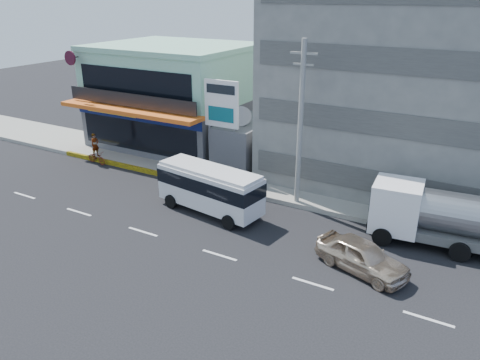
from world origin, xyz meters
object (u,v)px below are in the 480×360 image
object	(u,v)px
shop_building	(176,98)
billboard	(222,109)
utility_pole_near	(300,125)
motorcycle_rider	(96,154)
minibus	(210,186)
sedan	(362,256)
satellite_dish	(241,124)
tanker_truck	(446,217)
concrete_building	(403,79)

from	to	relation	value
shop_building	billboard	bearing A→B (deg)	-32.32
utility_pole_near	motorcycle_rider	size ratio (longest dim) A/B	4.19
billboard	minibus	bearing A→B (deg)	-65.67
sedan	motorcycle_rider	world-z (taller)	motorcycle_rider
shop_building	sedan	size ratio (longest dim) A/B	2.71
billboard	minibus	world-z (taller)	billboard
utility_pole_near	shop_building	bearing A→B (deg)	154.94
billboard	sedan	bearing A→B (deg)	-30.20
satellite_dish	tanker_truck	xyz separation A→B (m)	(14.57, -4.53, -1.88)
concrete_building	tanker_truck	bearing A→B (deg)	-61.84
billboard	motorcycle_rider	xyz separation A→B (m)	(-9.90, -2.40, -4.14)
shop_building	billboard	distance (m)	8.92
concrete_building	billboard	size ratio (longest dim) A/B	2.32
utility_pole_near	sedan	xyz separation A→B (m)	(5.56, -5.22, -4.37)
sedan	tanker_truck	bearing A→B (deg)	-16.30
satellite_dish	tanker_truck	distance (m)	15.37
utility_pole_near	minibus	bearing A→B (deg)	-140.56
satellite_dish	sedan	xyz separation A→B (m)	(11.56, -8.82, -2.79)
motorcycle_rider	shop_building	bearing A→B (deg)	71.46
minibus	tanker_truck	size ratio (longest dim) A/B	0.84
sedan	tanker_truck	size ratio (longest dim) A/B	0.56
satellite_dish	billboard	xyz separation A→B (m)	(-0.50, -1.80, 1.35)
concrete_building	minibus	distance (m)	14.70
utility_pole_near	sedan	size ratio (longest dim) A/B	2.18
sedan	concrete_building	bearing A→B (deg)	25.68
utility_pole_near	concrete_building	bearing A→B (deg)	62.24
satellite_dish	billboard	distance (m)	2.31
utility_pole_near	minibus	world-z (taller)	utility_pole_near
billboard	sedan	size ratio (longest dim) A/B	1.51
tanker_truck	concrete_building	bearing A→B (deg)	118.16
satellite_dish	utility_pole_near	world-z (taller)	utility_pole_near
billboard	satellite_dish	bearing A→B (deg)	74.48
minibus	motorcycle_rider	distance (m)	12.60
concrete_building	motorcycle_rider	xyz separation A→B (m)	(-20.40, -8.20, -6.21)
tanker_truck	motorcycle_rider	distance (m)	24.98
billboard	utility_pole_near	bearing A→B (deg)	-15.48
shop_building	motorcycle_rider	world-z (taller)	shop_building
satellite_dish	minibus	bearing A→B (deg)	-75.17
motorcycle_rider	minibus	bearing A→B (deg)	-12.92
motorcycle_rider	concrete_building	bearing A→B (deg)	21.90
shop_building	minibus	xyz separation A→B (m)	(9.86, -9.95, -2.33)
shop_building	satellite_dish	size ratio (longest dim) A/B	8.27
shop_building	satellite_dish	world-z (taller)	shop_building
minibus	billboard	bearing A→B (deg)	114.33
sedan	satellite_dish	bearing A→B (deg)	71.41
satellite_dish	sedan	size ratio (longest dim) A/B	0.33
satellite_dish	motorcycle_rider	bearing A→B (deg)	-158.00
satellite_dish	sedan	bearing A→B (deg)	-37.34
concrete_building	billboard	xyz separation A→B (m)	(-10.50, -5.80, -2.07)
satellite_dish	tanker_truck	bearing A→B (deg)	-17.28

